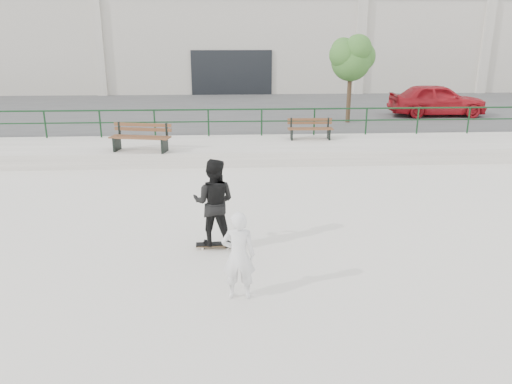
{
  "coord_description": "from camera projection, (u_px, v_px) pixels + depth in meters",
  "views": [
    {
      "loc": [
        -0.25,
        -7.85,
        4.25
      ],
      "look_at": [
        0.3,
        2.0,
        1.08
      ],
      "focal_mm": 35.0,
      "sensor_mm": 36.0,
      "label": 1
    }
  ],
  "objects": [
    {
      "name": "ground",
      "position": [
        245.0,
        285.0,
        8.77
      ],
      "size": [
        120.0,
        120.0,
        0.0
      ],
      "primitive_type": "plane",
      "color": "silver",
      "rests_on": "ground"
    },
    {
      "name": "ledge",
      "position": [
        236.0,
        150.0,
        17.73
      ],
      "size": [
        30.0,
        3.0,
        0.5
      ],
      "primitive_type": "cube",
      "color": "#AEA99F",
      "rests_on": "ground"
    },
    {
      "name": "parking_strip",
      "position": [
        233.0,
        113.0,
        25.81
      ],
      "size": [
        60.0,
        14.0,
        0.5
      ],
      "primitive_type": "cube",
      "color": "#3F3F3F",
      "rests_on": "ground"
    },
    {
      "name": "railing",
      "position": [
        235.0,
        116.0,
        18.66
      ],
      "size": [
        28.0,
        0.06,
        1.03
      ],
      "color": "#14371B",
      "rests_on": "ledge"
    },
    {
      "name": "commercial_building",
      "position": [
        230.0,
        28.0,
        37.79
      ],
      "size": [
        44.2,
        16.33,
        8.0
      ],
      "color": "#ADA99B",
      "rests_on": "ground"
    },
    {
      "name": "bench_left",
      "position": [
        141.0,
        137.0,
        16.37
      ],
      "size": [
        2.05,
        0.97,
        0.91
      ],
      "rotation": [
        0.0,
        0.0,
        -0.21
      ],
      "color": "brown",
      "rests_on": "ledge"
    },
    {
      "name": "bench_right",
      "position": [
        310.0,
        129.0,
        18.22
      ],
      "size": [
        1.65,
        0.53,
        0.76
      ],
      "rotation": [
        0.0,
        0.0,
        -0.03
      ],
      "color": "brown",
      "rests_on": "ledge"
    },
    {
      "name": "tree",
      "position": [
        352.0,
        57.0,
        20.93
      ],
      "size": [
        2.07,
        1.84,
        3.68
      ],
      "color": "#483924",
      "rests_on": "parking_strip"
    },
    {
      "name": "red_car",
      "position": [
        437.0,
        100.0,
        23.24
      ],
      "size": [
        4.4,
        1.84,
        1.49
      ],
      "primitive_type": "imported",
      "rotation": [
        0.0,
        0.0,
        1.55
      ],
      "color": "#AC151E",
      "rests_on": "parking_strip"
    },
    {
      "name": "skateboard",
      "position": [
        215.0,
        244.0,
        10.28
      ],
      "size": [
        0.79,
        0.24,
        0.09
      ],
      "rotation": [
        0.0,
        0.0,
        0.04
      ],
      "color": "black",
      "rests_on": "ground"
    },
    {
      "name": "standing_skater",
      "position": [
        214.0,
        202.0,
        10.0
      ],
      "size": [
        0.99,
        0.84,
        1.8
      ],
      "primitive_type": "imported",
      "rotation": [
        0.0,
        0.0,
        2.94
      ],
      "color": "black",
      "rests_on": "skateboard"
    },
    {
      "name": "seated_skater",
      "position": [
        238.0,
        256.0,
        8.15
      ],
      "size": [
        0.57,
        0.39,
        1.53
      ],
      "primitive_type": "imported",
      "rotation": [
        0.0,
        0.0,
        3.1
      ],
      "color": "silver",
      "rests_on": "ground"
    }
  ]
}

